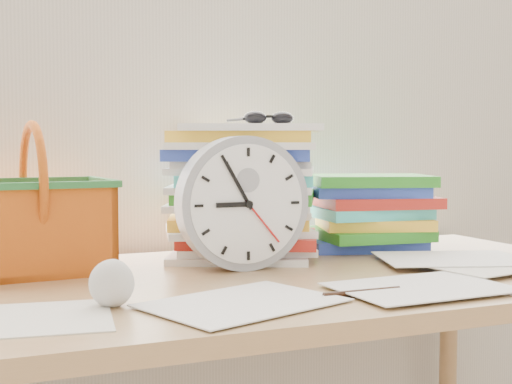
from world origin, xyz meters
name	(u,v)px	position (x,y,z in m)	size (l,w,h in m)	color
curtain	(194,2)	(0.00, 1.98, 1.30)	(2.40, 0.01, 2.50)	beige
desk	(262,317)	(0.00, 1.60, 0.68)	(1.40, 0.70, 0.75)	#A57D4D
paper_stack	(243,192)	(0.05, 1.81, 0.89)	(0.31, 0.26, 0.27)	white
clock	(242,203)	(-0.01, 1.67, 0.87)	(0.25, 0.25, 0.05)	#91939D
sunglasses	(269,118)	(0.09, 1.78, 1.04)	(0.12, 0.10, 0.03)	black
book_stack	(373,212)	(0.37, 1.81, 0.83)	(0.28, 0.21, 0.17)	white
basket	(33,199)	(-0.37, 1.79, 0.88)	(0.27, 0.21, 0.27)	orange
crumpled_ball	(111,283)	(-0.30, 1.46, 0.78)	(0.07, 0.07, 0.07)	silver
pen	(362,292)	(0.08, 1.39, 0.75)	(0.01, 0.01, 0.14)	black
scattered_papers	(262,272)	(0.00, 1.60, 0.76)	(1.26, 0.42, 0.02)	white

